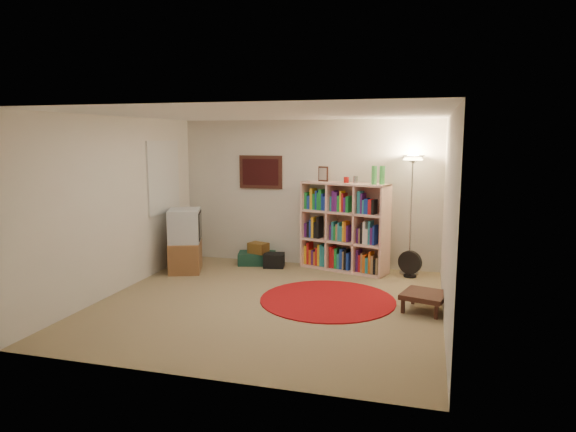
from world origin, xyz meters
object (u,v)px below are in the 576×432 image
object	(u,v)px
floor_fan	(410,264)
floor_lamp	(412,176)
suitcase	(257,258)
side_table	(425,296)
bookshelf	(343,228)
tv_stand	(185,241)

from	to	relation	value
floor_fan	floor_lamp	bearing A→B (deg)	115.11
floor_fan	suitcase	size ratio (longest dim) A/B	0.59
suitcase	side_table	bearing A→B (deg)	-46.64
bookshelf	suitcase	world-z (taller)	bookshelf
floor_lamp	floor_fan	distance (m)	1.40
bookshelf	suitcase	size ratio (longest dim) A/B	2.42
bookshelf	floor_fan	distance (m)	1.22
tv_stand	suitcase	bearing A→B (deg)	16.44
bookshelf	floor_lamp	bearing A→B (deg)	18.59
floor_lamp	tv_stand	distance (m)	3.84
bookshelf	tv_stand	xyz separation A→B (m)	(-2.51, -0.75, -0.21)
tv_stand	side_table	bearing A→B (deg)	-35.50
side_table	suitcase	bearing A→B (deg)	148.28
bookshelf	floor_fan	world-z (taller)	bookshelf
floor_fan	side_table	bearing A→B (deg)	-61.36
bookshelf	suitcase	distance (m)	1.64
suitcase	side_table	size ratio (longest dim) A/B	1.12
bookshelf	floor_fan	bearing A→B (deg)	8.39
floor_lamp	suitcase	xyz separation A→B (m)	(-2.61, -0.03, -1.50)
bookshelf	floor_lamp	distance (m)	1.40
floor_lamp	floor_fan	size ratio (longest dim) A/B	4.48
bookshelf	side_table	bearing A→B (deg)	-35.49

